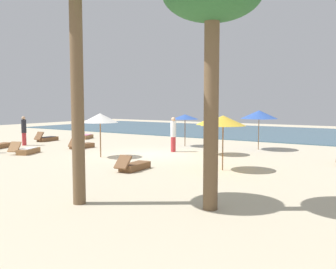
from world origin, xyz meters
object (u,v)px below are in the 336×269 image
lounger_0 (134,166)px  lounger_4 (81,146)px  lounger_6 (47,139)px  person_0 (173,134)px  umbrella_2 (223,121)px  lounger_5 (85,136)px  lounger_2 (27,151)px  person_1 (24,130)px  umbrella_4 (259,115)px  palm_1 (212,3)px  umbrella_1 (185,117)px  umbrella_3 (213,120)px  umbrella_0 (100,118)px

lounger_0 → lounger_4: lounger_4 is taller
lounger_6 → person_0: size_ratio=0.89×
umbrella_2 → lounger_5: umbrella_2 is taller
lounger_2 → lounger_5: 8.35m
person_1 → umbrella_4: bearing=25.1°
umbrella_2 → palm_1: (2.15, -5.29, 3.23)m
umbrella_1 → palm_1: size_ratio=0.32×
lounger_4 → person_1: 4.38m
umbrella_3 → person_1: size_ratio=1.09×
umbrella_0 → person_1: size_ratio=1.18×
umbrella_3 → lounger_5: bearing=168.8°
lounger_2 → lounger_0: bearing=-4.4°
lounger_4 → lounger_5: 5.96m
lounger_0 → person_1: size_ratio=0.93×
lounger_6 → person_0: (10.60, 0.19, 0.82)m
umbrella_3 → lounger_2: umbrella_3 is taller
umbrella_1 → person_1: bearing=-149.0°
lounger_0 → umbrella_2: bearing=33.3°
umbrella_0 → umbrella_3: bearing=42.2°
lounger_0 → person_0: bearing=106.8°
umbrella_2 → lounger_0: size_ratio=1.29×
lounger_2 → umbrella_2: bearing=7.3°
umbrella_1 → umbrella_2: umbrella_2 is taller
umbrella_0 → lounger_0: (3.67, -1.90, -1.82)m
umbrella_4 → lounger_0: (-1.94, -9.20, -1.89)m
umbrella_0 → lounger_0: umbrella_0 is taller
umbrella_3 → lounger_2: size_ratio=1.14×
umbrella_3 → person_0: (-2.36, -0.17, -0.82)m
lounger_4 → lounger_6: (-5.13, 1.57, 0.01)m
umbrella_1 → person_1: (-8.87, -5.32, -0.89)m
umbrella_2 → lounger_6: size_ratio=1.31×
lounger_4 → person_0: (5.47, 1.76, 0.83)m
umbrella_1 → lounger_5: (-8.78, -0.08, -1.68)m
umbrella_3 → umbrella_4: 3.62m
lounger_2 → person_1: person_1 is taller
lounger_5 → lounger_4: bearing=-46.2°
umbrella_2 → lounger_5: (-14.35, 6.20, -1.86)m
lounger_6 → palm_1: bearing=-26.6°
lounger_2 → person_0: person_0 is taller
umbrella_1 → person_1: 10.38m
umbrella_3 → umbrella_0: bearing=-137.8°
lounger_0 → lounger_6: bearing=156.1°
lounger_0 → lounger_4: 8.17m
person_0 → lounger_4: bearing=-162.2°
umbrella_4 → lounger_5: bearing=-175.7°
umbrella_2 → person_0: size_ratio=1.16×
lounger_5 → person_0: 9.96m
umbrella_1 → palm_1: palm_1 is taller
umbrella_3 → person_1: umbrella_3 is taller
umbrella_3 → lounger_6: (-12.97, -0.36, -1.64)m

